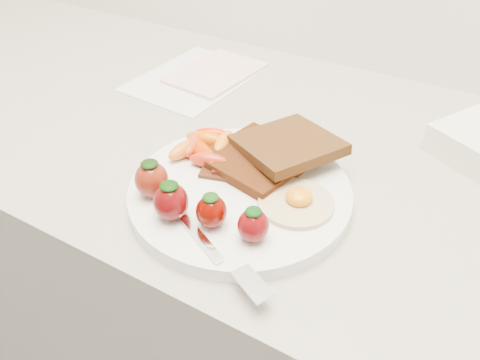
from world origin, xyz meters
The scene contains 11 objects.
counter centered at (0.00, 1.70, 0.45)m, with size 2.00×0.60×0.90m, color gray.
plate centered at (-0.01, 1.56, 0.91)m, with size 0.27×0.27×0.02m, color white.
toast_lower centered at (-0.01, 1.62, 0.93)m, with size 0.11×0.11×0.01m, color black.
toast_upper centered at (0.02, 1.65, 0.94)m, with size 0.11×0.11×0.01m, color black.
fried_egg centered at (0.07, 1.57, 0.92)m, with size 0.11×0.11×0.02m.
bacon_strips centered at (-0.01, 1.58, 0.92)m, with size 0.10×0.07×0.01m.
baby_carrots centered at (-0.08, 1.60, 0.93)m, with size 0.09×0.10×0.02m.
strawberries centered at (-0.03, 1.49, 0.94)m, with size 0.17×0.06×0.05m.
fork centered at (0.03, 1.46, 0.92)m, with size 0.16×0.08×0.00m.
paper_sheet centered at (-0.24, 1.81, 0.90)m, with size 0.17×0.23×0.00m, color silver.
notepad centered at (-0.22, 1.84, 0.91)m, with size 0.12×0.17×0.01m, color #F4BAC4.
Camera 1 is at (0.22, 1.18, 1.27)m, focal length 35.00 mm.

